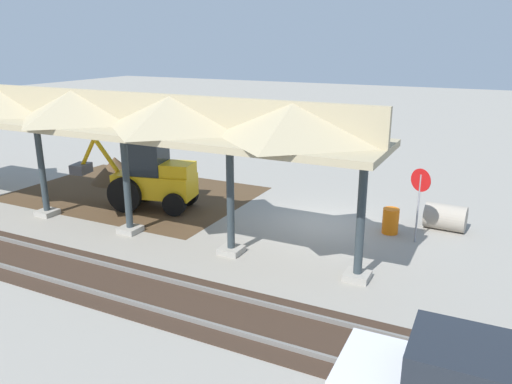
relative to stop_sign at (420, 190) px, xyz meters
name	(u,v)px	position (x,y,z in m)	size (l,w,h in m)	color
ground_plane	(321,224)	(3.41, -0.22, -1.83)	(120.00, 120.00, 0.00)	gray
dirt_work_zone	(135,193)	(12.03, -0.17, -1.82)	(10.13, 7.00, 0.01)	#4C3823
platform_canopy	(75,110)	(11.18, 3.56, 2.35)	(21.57, 3.20, 4.90)	#9E998E
rail_tracks	(225,313)	(3.41, 6.85, -1.80)	(60.00, 2.58, 0.15)	slate
stop_sign	(420,190)	(0.00, 0.00, 0.00)	(0.68, 0.40, 2.53)	gray
backhoe	(151,177)	(10.11, 1.03, -0.56)	(5.27, 2.30, 2.82)	#EAB214
dirt_mound	(117,181)	(14.10, -1.35, -1.83)	(4.75, 4.75, 2.40)	#4C3823
concrete_pipe	(445,217)	(-0.74, -1.66, -1.36)	(1.44, 1.00, 0.93)	#9E9384
traffic_barrel	(391,221)	(0.93, -0.43, -1.38)	(0.56, 0.56, 0.90)	orange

